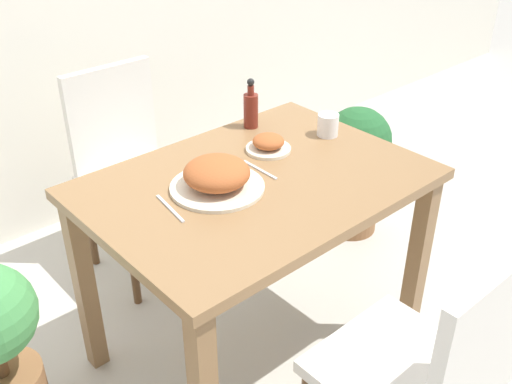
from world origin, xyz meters
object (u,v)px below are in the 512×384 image
(food_plate, at_px, (217,176))
(sauce_bottle, at_px, (251,109))
(side_plate, at_px, (268,144))
(potted_plant_right, at_px, (355,163))
(chair_far, at_px, (130,161))
(chair_near, at_px, (430,369))
(drink_cup, at_px, (328,125))

(food_plate, height_order, sauce_bottle, sauce_bottle)
(side_plate, bearing_deg, potted_plant_right, 13.95)
(food_plate, bearing_deg, chair_far, 81.52)
(chair_near, distance_m, side_plate, 0.92)
(chair_far, bearing_deg, potted_plant_right, -27.67)
(food_plate, bearing_deg, chair_near, -83.62)
(drink_cup, relative_size, sauce_bottle, 0.43)
(potted_plant_right, bearing_deg, chair_far, 152.33)
(side_plate, relative_size, drink_cup, 1.95)
(side_plate, bearing_deg, drink_cup, -11.69)
(chair_near, distance_m, food_plate, 0.82)
(chair_near, relative_size, sauce_bottle, 4.66)
(sauce_bottle, height_order, potted_plant_right, sauce_bottle)
(chair_near, distance_m, sauce_bottle, 1.13)
(sauce_bottle, distance_m, potted_plant_right, 0.79)
(drink_cup, height_order, potted_plant_right, drink_cup)
(chair_near, relative_size, potted_plant_right, 1.40)
(chair_near, xyz_separation_m, chair_far, (0.03, 1.52, 0.00))
(food_plate, bearing_deg, potted_plant_right, 14.70)
(chair_far, relative_size, food_plate, 3.00)
(drink_cup, bearing_deg, sauce_bottle, 123.79)
(chair_far, height_order, sauce_bottle, sauce_bottle)
(chair_near, height_order, potted_plant_right, chair_near)
(side_plate, height_order, drink_cup, drink_cup)
(chair_near, xyz_separation_m, drink_cup, (0.46, 0.80, 0.28))
(chair_far, bearing_deg, food_plate, -98.48)
(chair_near, height_order, drink_cup, chair_near)
(chair_near, xyz_separation_m, potted_plant_right, (0.95, 1.04, -0.14))
(side_plate, distance_m, sauce_bottle, 0.22)
(chair_near, xyz_separation_m, sauce_bottle, (0.30, 1.05, 0.31))
(chair_near, xyz_separation_m, side_plate, (0.21, 0.86, 0.27))
(drink_cup, bearing_deg, potted_plant_right, 25.75)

